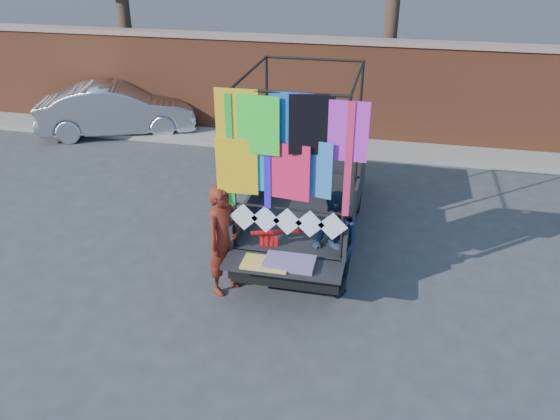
% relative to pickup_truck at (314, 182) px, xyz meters
% --- Properties ---
extents(ground, '(90.00, 90.00, 0.00)m').
position_rel_pickup_truck_xyz_m(ground, '(0.02, -2.39, -0.81)').
color(ground, '#38383A').
rests_on(ground, ground).
extents(brick_wall, '(30.00, 0.45, 2.61)m').
position_rel_pickup_truck_xyz_m(brick_wall, '(0.02, 4.61, 0.52)').
color(brick_wall, brown).
rests_on(brick_wall, ground).
extents(curb, '(30.00, 1.20, 0.12)m').
position_rel_pickup_truck_xyz_m(curb, '(0.02, 3.91, -0.75)').
color(curb, gray).
rests_on(curb, ground).
extents(pickup_truck, '(2.02, 5.09, 3.20)m').
position_rel_pickup_truck_xyz_m(pickup_truck, '(0.00, 0.00, 0.00)').
color(pickup_truck, black).
rests_on(pickup_truck, ground).
extents(sedan, '(4.34, 2.84, 1.35)m').
position_rel_pickup_truck_xyz_m(sedan, '(-5.95, 3.79, -0.13)').
color(sedan, '#BBBDC2').
rests_on(sedan, ground).
extents(woman, '(0.68, 0.77, 1.78)m').
position_rel_pickup_truck_xyz_m(woman, '(-0.96, -2.51, 0.08)').
color(woman, maroon).
rests_on(woman, ground).
extents(man, '(0.98, 1.03, 1.68)m').
position_rel_pickup_truck_xyz_m(man, '(0.67, -2.21, 0.03)').
color(man, '#151F36').
rests_on(man, ground).
extents(streamer_bundle, '(0.83, 0.31, 0.60)m').
position_rel_pickup_truck_xyz_m(streamer_bundle, '(-0.24, -2.37, 0.06)').
color(streamer_bundle, red).
rests_on(streamer_bundle, ground).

